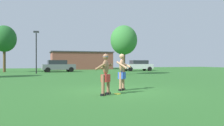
{
  "coord_description": "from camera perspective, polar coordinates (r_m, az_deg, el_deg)",
  "views": [
    {
      "loc": [
        -3.56,
        -9.27,
        1.33
      ],
      "look_at": [
        -0.37,
        -0.05,
        1.28
      ],
      "focal_mm": 34.97,
      "sensor_mm": 36.0,
      "label": 1
    }
  ],
  "objects": [
    {
      "name": "ground_plane",
      "position": [
        10.02,
        1.91,
        -7.35
      ],
      "size": [
        80.0,
        80.0,
        0.0
      ],
      "primitive_type": "plane",
      "color": "#2D6628"
    },
    {
      "name": "tree_left_field",
      "position": [
        31.89,
        -26.34,
        5.67
      ],
      "size": [
        3.04,
        3.04,
        6.1
      ],
      "color": "brown",
      "rests_on": "ground_plane"
    },
    {
      "name": "player_with_cap",
      "position": [
        8.76,
        -1.7,
        -2.45
      ],
      "size": [
        0.74,
        0.83,
        1.67
      ],
      "color": "black",
      "rests_on": "ground_plane"
    },
    {
      "name": "car_gray_mid_lot",
      "position": [
        30.0,
        -13.9,
        -0.7
      ],
      "size": [
        4.42,
        2.28,
        1.58
      ],
      "color": "slate",
      "rests_on": "ground_plane"
    },
    {
      "name": "frisbee",
      "position": [
        9.11,
        1.46,
        -8.03
      ],
      "size": [
        0.28,
        0.28,
        0.03
      ],
      "primitive_type": "cylinder",
      "color": "yellow",
      "rests_on": "ground_plane"
    },
    {
      "name": "lamp_post",
      "position": [
        25.93,
        -19.2,
        4.0
      ],
      "size": [
        0.6,
        0.24,
        4.81
      ],
      "color": "black",
      "rests_on": "ground_plane"
    },
    {
      "name": "tree_behind_players",
      "position": [
        23.63,
        3.11,
        5.96
      ],
      "size": [
        2.88,
        2.88,
        5.27
      ],
      "color": "#4C3823",
      "rests_on": "ground_plane"
    },
    {
      "name": "car_white_near_post",
      "position": [
        32.52,
        6.81,
        -0.62
      ],
      "size": [
        4.38,
        2.18,
        1.58
      ],
      "color": "white",
      "rests_on": "ground_plane"
    },
    {
      "name": "player_in_blue",
      "position": [
        10.18,
        2.64,
        -2.12
      ],
      "size": [
        0.72,
        0.85,
        1.71
      ],
      "color": "black",
      "rests_on": "ground_plane"
    },
    {
      "name": "outbuilding_behind_lot",
      "position": [
        41.15,
        -8.1,
        0.67
      ],
      "size": [
        11.16,
        6.01,
        3.22
      ],
      "color": "brown",
      "rests_on": "ground_plane"
    }
  ]
}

